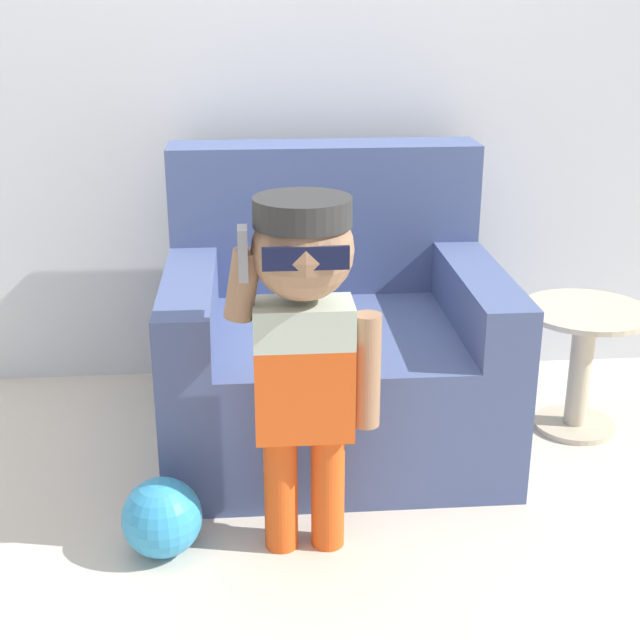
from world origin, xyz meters
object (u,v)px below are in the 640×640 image
(armchair, at_px, (331,341))
(person_child, at_px, (304,324))
(toy_ball, at_px, (162,517))
(side_table, at_px, (582,357))

(armchair, bearing_deg, person_child, -101.01)
(toy_ball, bearing_deg, side_table, 24.55)
(side_table, height_order, toy_ball, side_table)
(side_table, bearing_deg, toy_ball, -155.45)
(armchair, distance_m, toy_ball, 0.90)
(person_child, distance_m, toy_ball, 0.67)
(armchair, relative_size, person_child, 1.10)
(side_table, bearing_deg, person_child, -147.76)
(person_child, relative_size, toy_ball, 4.49)
(person_child, xyz_separation_m, side_table, (1.00, 0.63, -0.39))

